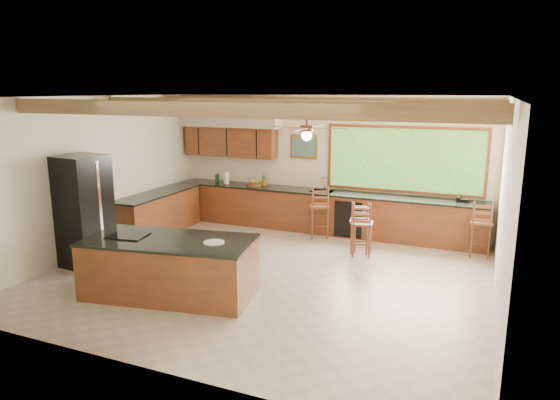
% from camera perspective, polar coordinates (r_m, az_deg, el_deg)
% --- Properties ---
extents(ground, '(7.20, 7.20, 0.00)m').
position_cam_1_polar(ground, '(8.69, -1.40, -8.47)').
color(ground, beige).
rests_on(ground, ground).
extents(room_shell, '(7.27, 6.54, 3.02)m').
position_cam_1_polar(room_shell, '(8.83, -0.72, 6.66)').
color(room_shell, white).
rests_on(room_shell, ground).
extents(counter_run, '(7.12, 3.10, 1.22)m').
position_cam_1_polar(counter_run, '(11.07, 0.10, -1.33)').
color(counter_run, brown).
rests_on(counter_run, ground).
extents(island, '(2.74, 1.63, 0.91)m').
position_cam_1_polar(island, '(7.90, -12.44, -7.48)').
color(island, brown).
rests_on(island, ground).
extents(refrigerator, '(0.85, 0.83, 2.00)m').
position_cam_1_polar(refrigerator, '(9.53, -21.53, -1.20)').
color(refrigerator, black).
rests_on(refrigerator, ground).
extents(bar_stool_a, '(0.54, 0.55, 1.14)m').
position_cam_1_polar(bar_stool_a, '(10.59, 4.41, -0.83)').
color(bar_stool_a, brown).
rests_on(bar_stool_a, ground).
extents(bar_stool_b, '(0.44, 0.44, 1.04)m').
position_cam_1_polar(bar_stool_b, '(9.73, 9.04, -2.53)').
color(bar_stool_b, brown).
rests_on(bar_stool_b, ground).
extents(bar_stool_c, '(0.43, 0.43, 1.06)m').
position_cam_1_polar(bar_stool_c, '(9.51, 9.32, -2.80)').
color(bar_stool_c, brown).
rests_on(bar_stool_c, ground).
extents(bar_stool_d, '(0.45, 0.45, 1.11)m').
position_cam_1_polar(bar_stool_d, '(10.08, 21.92, -2.52)').
color(bar_stool_d, brown).
rests_on(bar_stool_d, ground).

